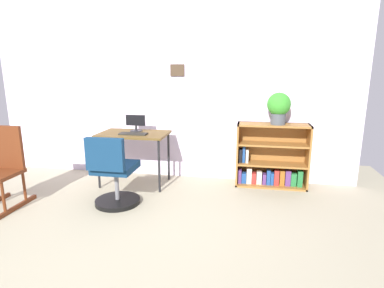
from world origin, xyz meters
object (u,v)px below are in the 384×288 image
(rocking_chair, at_px, (2,167))
(potted_plant_on_shelf, at_px, (279,107))
(bookshelf_low, at_px, (271,159))
(desk, at_px, (134,138))
(office_chair, at_px, (114,176))
(keyboard, at_px, (133,134))
(monitor, at_px, (136,123))

(rocking_chair, distance_m, potted_plant_on_shelf, 3.35)
(potted_plant_on_shelf, bearing_deg, bookshelf_low, 136.96)
(desk, xyz_separation_m, rocking_chair, (-1.21, -0.94, -0.19))
(desk, xyz_separation_m, office_chair, (0.02, -0.73, -0.29))
(office_chair, bearing_deg, desk, 91.85)
(rocking_chair, height_order, bookshelf_low, rocking_chair)
(desk, height_order, keyboard, keyboard)
(office_chair, bearing_deg, bookshelf_low, 29.42)
(monitor, height_order, office_chair, monitor)
(keyboard, height_order, office_chair, office_chair)
(desk, xyz_separation_m, potted_plant_on_shelf, (1.87, 0.23, 0.43))
(desk, xyz_separation_m, monitor, (-0.01, 0.11, 0.17))
(desk, relative_size, potted_plant_on_shelf, 2.23)
(desk, relative_size, keyboard, 2.51)
(monitor, xyz_separation_m, keyboard, (0.04, -0.21, -0.10))
(office_chair, relative_size, rocking_chair, 0.91)
(desk, bearing_deg, rocking_chair, -142.36)
(bookshelf_low, bearing_deg, office_chair, -150.58)
(rocking_chair, bearing_deg, desk, 37.64)
(bookshelf_low, height_order, potted_plant_on_shelf, potted_plant_on_shelf)
(monitor, distance_m, potted_plant_on_shelf, 1.90)
(rocking_chair, relative_size, potted_plant_on_shelf, 2.25)
(monitor, relative_size, potted_plant_on_shelf, 0.66)
(rocking_chair, bearing_deg, potted_plant_on_shelf, 20.68)
(office_chair, height_order, potted_plant_on_shelf, potted_plant_on_shelf)
(office_chair, distance_m, rocking_chair, 1.26)
(desk, bearing_deg, monitor, 93.11)
(rocking_chair, bearing_deg, keyboard, 33.85)
(monitor, xyz_separation_m, office_chair, (0.03, -0.84, -0.47))
(bookshelf_low, relative_size, potted_plant_on_shelf, 2.29)
(monitor, distance_m, bookshelf_low, 1.88)
(monitor, bearing_deg, office_chair, -87.98)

